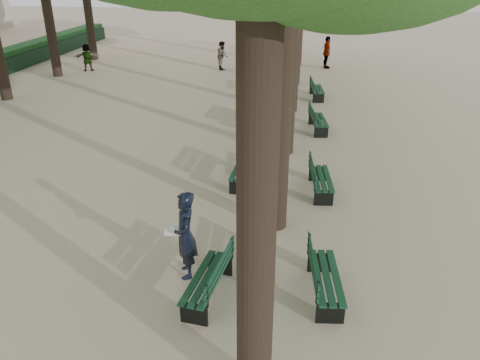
# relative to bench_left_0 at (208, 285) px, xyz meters

# --- Properties ---
(ground) EXTENTS (120.00, 120.00, 0.00)m
(ground) POSITION_rel_bench_left_0_xyz_m (-0.37, -0.08, -0.27)
(ground) COLOR #C1AE92
(ground) RESTS_ON ground
(bench_left_0) EXTENTS (0.80, 1.86, 0.92)m
(bench_left_0) POSITION_rel_bench_left_0_xyz_m (0.00, 0.00, 0.00)
(bench_left_0) COLOR black
(bench_left_0) RESTS_ON ground
(bench_left_1) EXTENTS (0.65, 1.82, 0.92)m
(bench_left_1) POSITION_rel_bench_left_0_xyz_m (0.00, 5.28, 0.00)
(bench_left_1) COLOR black
(bench_left_1) RESTS_ON ground
(bench_left_2) EXTENTS (0.66, 1.83, 0.92)m
(bench_left_2) POSITION_rel_bench_left_0_xyz_m (0.00, 10.54, 0.00)
(bench_left_2) COLOR black
(bench_left_2) RESTS_ON ground
(bench_left_3) EXTENTS (0.77, 1.85, 0.92)m
(bench_left_3) POSITION_rel_bench_left_0_xyz_m (0.00, 15.64, 0.00)
(bench_left_3) COLOR black
(bench_left_3) RESTS_ON ground
(bench_right_0) EXTENTS (0.75, 1.85, 0.92)m
(bench_right_0) POSITION_rel_bench_left_0_xyz_m (2.27, 0.36, 0.00)
(bench_right_0) COLOR black
(bench_right_0) RESTS_ON ground
(bench_right_1) EXTENTS (0.73, 1.84, 0.92)m
(bench_right_1) POSITION_rel_bench_left_0_xyz_m (2.27, 4.93, 0.00)
(bench_right_1) COLOR black
(bench_right_1) RESTS_ON ground
(bench_right_2) EXTENTS (0.81, 1.86, 0.92)m
(bench_right_2) POSITION_rel_bench_left_0_xyz_m (2.27, 10.32, 0.00)
(bench_right_2) COLOR black
(bench_right_2) RESTS_ON ground
(bench_right_3) EXTENTS (0.74, 1.85, 0.92)m
(bench_right_3) POSITION_rel_bench_left_0_xyz_m (2.27, 15.09, 0.00)
(bench_right_3) COLOR black
(bench_right_3) RESTS_ON ground
(man_with_map) EXTENTS (0.74, 0.85, 1.91)m
(man_with_map) POSITION_rel_bench_left_0_xyz_m (-0.58, 0.67, 0.68)
(man_with_map) COLOR black
(man_with_map) RESTS_ON ground
(pedestrian_a) EXTENTS (0.58, 0.87, 1.67)m
(pedestrian_a) POSITION_rel_bench_left_0_xyz_m (-3.32, 20.94, 0.56)
(pedestrian_a) COLOR #262628
(pedestrian_a) RESTS_ON ground
(pedestrian_c) EXTENTS (0.61, 1.17, 1.90)m
(pedestrian_c) POSITION_rel_bench_left_0_xyz_m (2.90, 22.15, 0.68)
(pedestrian_c) COLOR #262628
(pedestrian_c) RESTS_ON ground
(pedestrian_d) EXTENTS (0.95, 0.57, 1.82)m
(pedestrian_d) POSITION_rel_bench_left_0_xyz_m (-2.33, 27.96, 0.64)
(pedestrian_d) COLOR #262628
(pedestrian_d) RESTS_ON ground
(pedestrian_e) EXTENTS (1.48, 0.84, 1.59)m
(pedestrian_e) POSITION_rel_bench_left_0_xyz_m (-11.21, 19.47, 0.52)
(pedestrian_e) COLOR #262628
(pedestrian_e) RESTS_ON ground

